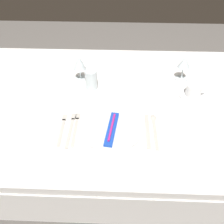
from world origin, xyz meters
The scene contains 14 objects.
ground_plane centered at (0.00, 0.00, 0.00)m, with size 6.00×6.00×0.00m, color slate.
dining_table centered at (0.00, 0.00, 0.66)m, with size 1.80×1.11×0.74m.
dinner_plate centered at (-0.04, -0.25, 0.75)m, with size 0.26×0.26×0.02m, color white.
toothbrush_package centered at (-0.04, -0.25, 0.77)m, with size 0.06×0.21×0.02m.
fork_outer centered at (-0.20, -0.23, 0.74)m, with size 0.02×0.22×0.00m.
fork_inner centered at (-0.22, -0.23, 0.74)m, with size 0.02×0.22×0.00m.
fork_salad centered at (-0.26, -0.23, 0.74)m, with size 0.03×0.21×0.00m.
dinner_knife centered at (0.12, -0.24, 0.74)m, with size 0.02×0.22×0.00m.
spoon_soup centered at (0.16, -0.21, 0.74)m, with size 0.03×0.23×0.01m.
saucer_left centered at (0.37, 0.04, 0.74)m, with size 0.14×0.14×0.01m, color white.
coffee_cup_left centered at (0.37, 0.04, 0.78)m, with size 0.10×0.08×0.06m.
wine_glass_centre centered at (0.34, 0.20, 0.84)m, with size 0.07×0.07×0.14m.
wine_glass_left centered at (-0.23, 0.18, 0.83)m, with size 0.07×0.07×0.14m.
drink_tumbler centered at (-0.16, 0.10, 0.79)m, with size 0.06×0.06×0.10m.
Camera 1 is at (0.00, -1.10, 1.56)m, focal length 42.94 mm.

